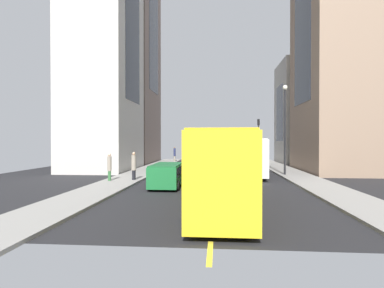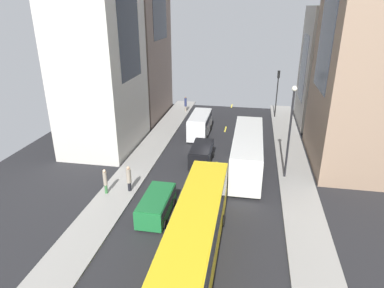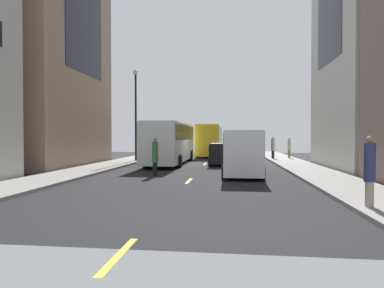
{
  "view_description": "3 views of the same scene",
  "coord_description": "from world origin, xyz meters",
  "px_view_note": "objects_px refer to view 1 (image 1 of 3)",
  "views": [
    {
      "loc": [
        -0.22,
        29.83,
        3.17
      ],
      "look_at": [
        1.84,
        4.72,
        2.92
      ],
      "focal_mm": 29.36,
      "sensor_mm": 36.0,
      "label": 1
    },
    {
      "loc": [
        -2.97,
        28.54,
        13.98
      ],
      "look_at": [
        1.86,
        2.1,
        2.98
      ],
      "focal_mm": 31.61,
      "sensor_mm": 36.0,
      "label": 2
    },
    {
      "loc": [
        2.08,
        -26.87,
        2.23
      ],
      "look_at": [
        -1.32,
        2.1,
        1.62
      ],
      "focal_mm": 30.54,
      "sensor_mm": 36.0,
      "label": 3
    }
  ],
  "objects_px": {
    "city_bus_white": "(246,153)",
    "pedestrian_crossing_mid": "(234,157)",
    "delivery_van_white": "(193,155)",
    "pedestrian_waiting_curb": "(109,166)",
    "car_black_1": "(201,163)",
    "streetcar_yellow": "(220,161)",
    "car_green_0": "(167,174)",
    "pedestrian_walking_far": "(175,154)",
    "pedestrian_crossing_near": "(134,165)",
    "traffic_light_near_corner": "(258,132)"
  },
  "relations": [
    {
      "from": "car_black_1",
      "to": "streetcar_yellow",
      "type": "bearing_deg",
      "value": 97.22
    },
    {
      "from": "city_bus_white",
      "to": "car_black_1",
      "type": "height_order",
      "value": "city_bus_white"
    },
    {
      "from": "pedestrian_crossing_mid",
      "to": "car_green_0",
      "type": "bearing_deg",
      "value": 177.16
    },
    {
      "from": "car_green_0",
      "to": "car_black_1",
      "type": "relative_size",
      "value": 1.02
    },
    {
      "from": "delivery_van_white",
      "to": "pedestrian_crossing_near",
      "type": "relative_size",
      "value": 2.63
    },
    {
      "from": "streetcar_yellow",
      "to": "delivery_van_white",
      "type": "xyz_separation_m",
      "value": [
        3.09,
        -21.16,
        -0.61
      ]
    },
    {
      "from": "delivery_van_white",
      "to": "pedestrian_waiting_curb",
      "type": "bearing_deg",
      "value": 70.23
    },
    {
      "from": "pedestrian_crossing_mid",
      "to": "car_black_1",
      "type": "bearing_deg",
      "value": 169.89
    },
    {
      "from": "car_green_0",
      "to": "traffic_light_near_corner",
      "type": "height_order",
      "value": "traffic_light_near_corner"
    },
    {
      "from": "delivery_van_white",
      "to": "car_black_1",
      "type": "relative_size",
      "value": 1.32
    },
    {
      "from": "pedestrian_waiting_curb",
      "to": "traffic_light_near_corner",
      "type": "bearing_deg",
      "value": -132.38
    },
    {
      "from": "streetcar_yellow",
      "to": "pedestrian_crossing_near",
      "type": "distance_m",
      "value": 9.95
    },
    {
      "from": "delivery_van_white",
      "to": "pedestrian_waiting_curb",
      "type": "height_order",
      "value": "delivery_van_white"
    },
    {
      "from": "pedestrian_crossing_mid",
      "to": "traffic_light_near_corner",
      "type": "distance_m",
      "value": 9.29
    },
    {
      "from": "pedestrian_crossing_near",
      "to": "pedestrian_crossing_mid",
      "type": "xyz_separation_m",
      "value": [
        -8.49,
        -14.49,
        -0.13
      ]
    },
    {
      "from": "city_bus_white",
      "to": "delivery_van_white",
      "type": "relative_size",
      "value": 1.99
    },
    {
      "from": "streetcar_yellow",
      "to": "pedestrian_walking_far",
      "type": "height_order",
      "value": "streetcar_yellow"
    },
    {
      "from": "streetcar_yellow",
      "to": "delivery_van_white",
      "type": "distance_m",
      "value": 21.4
    },
    {
      "from": "car_black_1",
      "to": "pedestrian_waiting_curb",
      "type": "relative_size",
      "value": 2.06
    },
    {
      "from": "streetcar_yellow",
      "to": "pedestrian_crossing_mid",
      "type": "bearing_deg",
      "value": -94.92
    },
    {
      "from": "pedestrian_walking_far",
      "to": "car_black_1",
      "type": "bearing_deg",
      "value": 150.97
    },
    {
      "from": "pedestrian_crossing_mid",
      "to": "pedestrian_walking_far",
      "type": "bearing_deg",
      "value": 60.8
    },
    {
      "from": "pedestrian_waiting_curb",
      "to": "car_green_0",
      "type": "bearing_deg",
      "value": 145.79
    },
    {
      "from": "car_black_1",
      "to": "traffic_light_near_corner",
      "type": "relative_size",
      "value": 0.7
    },
    {
      "from": "city_bus_white",
      "to": "pedestrian_crossing_mid",
      "type": "height_order",
      "value": "city_bus_white"
    },
    {
      "from": "delivery_van_white",
      "to": "city_bus_white",
      "type": "bearing_deg",
      "value": 125.82
    },
    {
      "from": "traffic_light_near_corner",
      "to": "pedestrian_crossing_near",
      "type": "bearing_deg",
      "value": 60.9
    },
    {
      "from": "streetcar_yellow",
      "to": "pedestrian_crossing_near",
      "type": "xyz_separation_m",
      "value": [
        6.61,
        -7.39,
        -0.84
      ]
    },
    {
      "from": "car_green_0",
      "to": "pedestrian_walking_far",
      "type": "distance_m",
      "value": 25.53
    },
    {
      "from": "delivery_van_white",
      "to": "traffic_light_near_corner",
      "type": "xyz_separation_m",
      "value": [
        -8.87,
        -8.49,
        2.9
      ]
    },
    {
      "from": "delivery_van_white",
      "to": "pedestrian_crossing_near",
      "type": "bearing_deg",
      "value": 75.68
    },
    {
      "from": "pedestrian_crossing_near",
      "to": "pedestrian_waiting_curb",
      "type": "xyz_separation_m",
      "value": [
        1.69,
        0.72,
        -0.01
      ]
    },
    {
      "from": "pedestrian_walking_far",
      "to": "pedestrian_waiting_curb",
      "type": "bearing_deg",
      "value": 130.07
    },
    {
      "from": "city_bus_white",
      "to": "car_green_0",
      "type": "relative_size",
      "value": 2.57
    },
    {
      "from": "car_green_0",
      "to": "pedestrian_crossing_near",
      "type": "bearing_deg",
      "value": -42.17
    },
    {
      "from": "city_bus_white",
      "to": "pedestrian_crossing_near",
      "type": "relative_size",
      "value": 5.23
    },
    {
      "from": "car_green_0",
      "to": "pedestrian_crossing_near",
      "type": "distance_m",
      "value": 4.12
    },
    {
      "from": "city_bus_white",
      "to": "car_green_0",
      "type": "height_order",
      "value": "city_bus_white"
    },
    {
      "from": "streetcar_yellow",
      "to": "pedestrian_walking_far",
      "type": "relative_size",
      "value": 6.5
    },
    {
      "from": "car_green_0",
      "to": "pedestrian_waiting_curb",
      "type": "relative_size",
      "value": 2.1
    },
    {
      "from": "city_bus_white",
      "to": "pedestrian_crossing_near",
      "type": "bearing_deg",
      "value": 33.32
    },
    {
      "from": "car_green_0",
      "to": "pedestrian_crossing_mid",
      "type": "distance_m",
      "value": 18.09
    },
    {
      "from": "streetcar_yellow",
      "to": "delivery_van_white",
      "type": "relative_size",
      "value": 2.43
    },
    {
      "from": "pedestrian_walking_far",
      "to": "pedestrian_crossing_near",
      "type": "height_order",
      "value": "pedestrian_crossing_near"
    },
    {
      "from": "streetcar_yellow",
      "to": "car_black_1",
      "type": "relative_size",
      "value": 3.2
    },
    {
      "from": "pedestrian_crossing_mid",
      "to": "pedestrian_waiting_curb",
      "type": "height_order",
      "value": "pedestrian_waiting_curb"
    },
    {
      "from": "pedestrian_walking_far",
      "to": "city_bus_white",
      "type": "bearing_deg",
      "value": 163.01
    },
    {
      "from": "pedestrian_crossing_mid",
      "to": "pedestrian_waiting_curb",
      "type": "distance_m",
      "value": 18.3
    },
    {
      "from": "delivery_van_white",
      "to": "car_black_1",
      "type": "height_order",
      "value": "delivery_van_white"
    },
    {
      "from": "pedestrian_waiting_curb",
      "to": "traffic_light_near_corner",
      "type": "distance_m",
      "value": 27.13
    }
  ]
}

